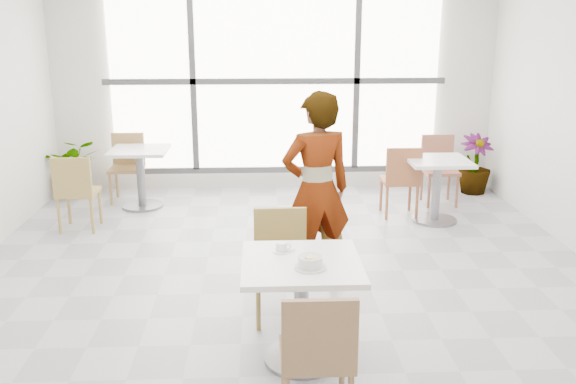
{
  "coord_description": "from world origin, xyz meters",
  "views": [
    {
      "loc": [
        -0.21,
        -4.97,
        2.32
      ],
      "look_at": [
        0.0,
        -0.3,
        1.0
      ],
      "focal_mm": 38.56,
      "sensor_mm": 36.0,
      "label": 1
    }
  ],
  "objects_px": {
    "coffee_cup": "(282,248)",
    "bg_chair_right_near": "(401,177)",
    "bg_table_right": "(437,181)",
    "chair_far": "(281,256)",
    "oatmeal_bowl": "(310,262)",
    "bg_chair_left_near": "(76,188)",
    "bg_chair_right_far": "(439,165)",
    "plant_left": "(75,167)",
    "person": "(316,190)",
    "bg_chair_left_far": "(127,162)",
    "bg_table_left": "(140,170)",
    "plant_right": "(475,164)",
    "chair_near": "(318,351)",
    "main_table": "(301,292)"
  },
  "relations": [
    {
      "from": "coffee_cup",
      "to": "bg_chair_right_near",
      "type": "height_order",
      "value": "bg_chair_right_near"
    },
    {
      "from": "chair_near",
      "to": "bg_table_left",
      "type": "xyz_separation_m",
      "value": [
        -1.82,
        4.49,
        -0.01
      ]
    },
    {
      "from": "main_table",
      "to": "person",
      "type": "height_order",
      "value": "person"
    },
    {
      "from": "bg_table_left",
      "to": "bg_table_right",
      "type": "bearing_deg",
      "value": -11.69
    },
    {
      "from": "person",
      "to": "bg_chair_right_far",
      "type": "bearing_deg",
      "value": -141.64
    },
    {
      "from": "bg_chair_right_near",
      "to": "plant_right",
      "type": "bearing_deg",
      "value": -140.72
    },
    {
      "from": "coffee_cup",
      "to": "bg_chair_left_far",
      "type": "relative_size",
      "value": 0.18
    },
    {
      "from": "person",
      "to": "plant_right",
      "type": "bearing_deg",
      "value": -145.59
    },
    {
      "from": "bg_table_right",
      "to": "plant_right",
      "type": "relative_size",
      "value": 0.93
    },
    {
      "from": "bg_chair_right_far",
      "to": "plant_left",
      "type": "relative_size",
      "value": 1.1
    },
    {
      "from": "bg_table_right",
      "to": "plant_right",
      "type": "height_order",
      "value": "plant_right"
    },
    {
      "from": "plant_left",
      "to": "plant_right",
      "type": "xyz_separation_m",
      "value": [
        5.4,
        -0.11,
        0.01
      ]
    },
    {
      "from": "plant_right",
      "to": "chair_near",
      "type": "bearing_deg",
      "value": -117.77
    },
    {
      "from": "bg_table_right",
      "to": "bg_chair_right_near",
      "type": "distance_m",
      "value": 0.42
    },
    {
      "from": "chair_far",
      "to": "bg_chair_right_far",
      "type": "height_order",
      "value": "same"
    },
    {
      "from": "chair_near",
      "to": "oatmeal_bowl",
      "type": "distance_m",
      "value": 0.68
    },
    {
      "from": "bg_table_left",
      "to": "plant_right",
      "type": "bearing_deg",
      "value": 5.87
    },
    {
      "from": "bg_chair_right_near",
      "to": "plant_right",
      "type": "relative_size",
      "value": 1.08
    },
    {
      "from": "chair_near",
      "to": "oatmeal_bowl",
      "type": "height_order",
      "value": "chair_near"
    },
    {
      "from": "oatmeal_bowl",
      "to": "bg_table_left",
      "type": "bearing_deg",
      "value": 115.14
    },
    {
      "from": "coffee_cup",
      "to": "bg_table_right",
      "type": "height_order",
      "value": "coffee_cup"
    },
    {
      "from": "coffee_cup",
      "to": "bg_table_right",
      "type": "distance_m",
      "value": 3.43
    },
    {
      "from": "coffee_cup",
      "to": "bg_chair_right_near",
      "type": "xyz_separation_m",
      "value": [
        1.53,
        3.01,
        -0.28
      ]
    },
    {
      "from": "bg_chair_left_far",
      "to": "plant_right",
      "type": "relative_size",
      "value": 1.08
    },
    {
      "from": "chair_far",
      "to": "person",
      "type": "distance_m",
      "value": 0.79
    },
    {
      "from": "chair_far",
      "to": "bg_chair_left_near",
      "type": "height_order",
      "value": "same"
    },
    {
      "from": "oatmeal_bowl",
      "to": "bg_chair_left_near",
      "type": "height_order",
      "value": "bg_chair_left_near"
    },
    {
      "from": "coffee_cup",
      "to": "plant_right",
      "type": "xyz_separation_m",
      "value": [
        2.77,
        4.03,
        -0.38
      ]
    },
    {
      "from": "bg_chair_right_far",
      "to": "plant_left",
      "type": "height_order",
      "value": "bg_chair_right_far"
    },
    {
      "from": "oatmeal_bowl",
      "to": "bg_table_left",
      "type": "height_order",
      "value": "oatmeal_bowl"
    },
    {
      "from": "bg_table_left",
      "to": "bg_chair_right_near",
      "type": "relative_size",
      "value": 0.86
    },
    {
      "from": "oatmeal_bowl",
      "to": "plant_right",
      "type": "distance_m",
      "value": 5.07
    },
    {
      "from": "oatmeal_bowl",
      "to": "chair_far",
      "type": "bearing_deg",
      "value": 101.06
    },
    {
      "from": "chair_far",
      "to": "bg_chair_right_near",
      "type": "distance_m",
      "value": 2.91
    },
    {
      "from": "oatmeal_bowl",
      "to": "bg_table_right",
      "type": "relative_size",
      "value": 0.28
    },
    {
      "from": "person",
      "to": "bg_table_right",
      "type": "xyz_separation_m",
      "value": [
        1.56,
        1.69,
        -0.38
      ]
    },
    {
      "from": "bg_chair_left_near",
      "to": "bg_chair_right_near",
      "type": "height_order",
      "value": "same"
    },
    {
      "from": "bg_chair_right_far",
      "to": "plant_left",
      "type": "bearing_deg",
      "value": 173.8
    },
    {
      "from": "coffee_cup",
      "to": "person",
      "type": "xyz_separation_m",
      "value": [
        0.34,
        1.15,
        0.09
      ]
    },
    {
      "from": "chair_near",
      "to": "bg_table_left",
      "type": "distance_m",
      "value": 4.84
    },
    {
      "from": "chair_near",
      "to": "chair_far",
      "type": "bearing_deg",
      "value": -83.69
    },
    {
      "from": "oatmeal_bowl",
      "to": "coffee_cup",
      "type": "bearing_deg",
      "value": 119.42
    },
    {
      "from": "oatmeal_bowl",
      "to": "plant_left",
      "type": "distance_m",
      "value": 5.27
    },
    {
      "from": "oatmeal_bowl",
      "to": "bg_chair_left_far",
      "type": "xyz_separation_m",
      "value": [
        -2.05,
        4.24,
        -0.29
      ]
    },
    {
      "from": "chair_far",
      "to": "bg_chair_right_near",
      "type": "relative_size",
      "value": 1.0
    },
    {
      "from": "oatmeal_bowl",
      "to": "bg_table_right",
      "type": "distance_m",
      "value": 3.6
    },
    {
      "from": "bg_chair_left_far",
      "to": "bg_table_left",
      "type": "bearing_deg",
      "value": -57.38
    },
    {
      "from": "coffee_cup",
      "to": "bg_chair_right_near",
      "type": "distance_m",
      "value": 3.39
    },
    {
      "from": "person",
      "to": "coffee_cup",
      "type": "bearing_deg",
      "value": 57.95
    },
    {
      "from": "chair_far",
      "to": "coffee_cup",
      "type": "distance_m",
      "value": 0.6
    }
  ]
}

